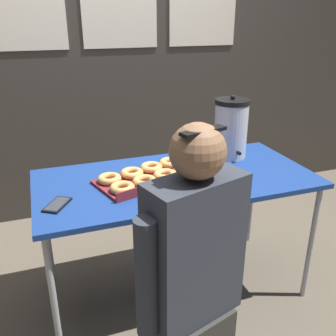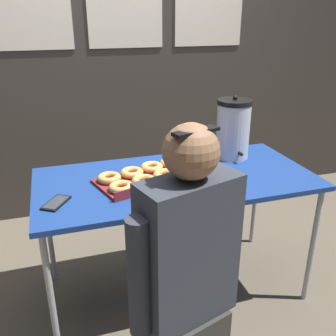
{
  "view_description": "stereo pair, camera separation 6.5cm",
  "coord_description": "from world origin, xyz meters",
  "px_view_note": "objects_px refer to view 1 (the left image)",
  "views": [
    {
      "loc": [
        -0.68,
        -1.8,
        1.62
      ],
      "look_at": [
        -0.05,
        0.0,
        0.84
      ],
      "focal_mm": 40.0,
      "sensor_mm": 36.0,
      "label": 1
    },
    {
      "loc": [
        -0.62,
        -1.82,
        1.62
      ],
      "look_at": [
        -0.05,
        0.0,
        0.84
      ],
      "focal_mm": 40.0,
      "sensor_mm": 36.0,
      "label": 2
    }
  ],
  "objects_px": {
    "coffee_urn": "(231,128)",
    "donut_box": "(148,176)",
    "cell_phone": "(57,205)",
    "person_seated": "(193,282)"
  },
  "relations": [
    {
      "from": "coffee_urn",
      "to": "donut_box",
      "type": "bearing_deg",
      "value": -162.55
    },
    {
      "from": "donut_box",
      "to": "coffee_urn",
      "type": "distance_m",
      "value": 0.65
    },
    {
      "from": "coffee_urn",
      "to": "cell_phone",
      "type": "bearing_deg",
      "value": -163.22
    },
    {
      "from": "person_seated",
      "to": "cell_phone",
      "type": "bearing_deg",
      "value": -65.61
    },
    {
      "from": "cell_phone",
      "to": "donut_box",
      "type": "bearing_deg",
      "value": 49.0
    },
    {
      "from": "coffee_urn",
      "to": "person_seated",
      "type": "bearing_deg",
      "value": -125.15
    },
    {
      "from": "coffee_urn",
      "to": "person_seated",
      "type": "distance_m",
      "value": 1.12
    },
    {
      "from": "donut_box",
      "to": "coffee_urn",
      "type": "xyz_separation_m",
      "value": [
        0.6,
        0.19,
        0.16
      ]
    },
    {
      "from": "cell_phone",
      "to": "person_seated",
      "type": "xyz_separation_m",
      "value": [
        0.48,
        -0.55,
        -0.16
      ]
    },
    {
      "from": "cell_phone",
      "to": "person_seated",
      "type": "relative_size",
      "value": 0.14
    }
  ]
}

